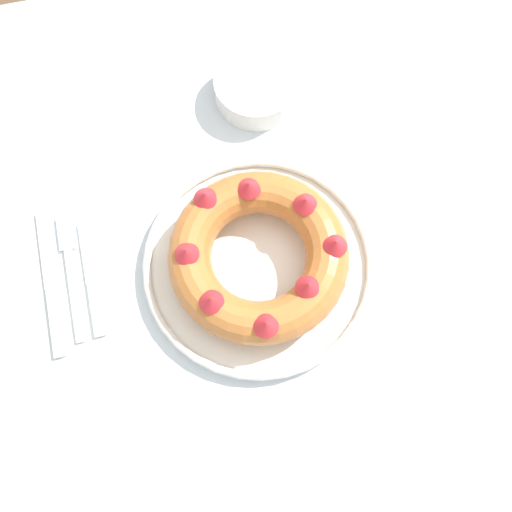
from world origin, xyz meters
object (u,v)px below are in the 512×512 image
(cake_knife, at_px, (93,285))
(side_bowl, at_px, (256,88))
(bundt_cake, at_px, (256,256))
(serving_knife, at_px, (52,292))
(serving_dish, at_px, (256,265))
(fork, at_px, (71,267))

(cake_knife, height_order, side_bowl, side_bowl)
(bundt_cake, bearing_deg, serving_knife, 174.46)
(serving_dish, bearing_deg, fork, 167.37)
(serving_dish, bearing_deg, cake_knife, 173.98)
(serving_dish, height_order, side_bowl, side_bowl)
(cake_knife, bearing_deg, fork, 126.70)
(fork, distance_m, cake_knife, 0.05)
(side_bowl, bearing_deg, fork, -145.75)
(serving_dish, xyz_separation_m, bundt_cake, (0.00, -0.00, 0.04))
(serving_dish, distance_m, cake_knife, 0.24)
(serving_dish, bearing_deg, side_bowl, 77.11)
(serving_dish, distance_m, fork, 0.28)
(side_bowl, bearing_deg, serving_knife, -144.72)
(bundt_cake, relative_size, cake_knife, 1.42)
(serving_knife, bearing_deg, cake_knife, 1.80)
(fork, relative_size, cake_knife, 1.10)
(serving_dish, xyz_separation_m, side_bowl, (0.07, 0.29, 0.01))
(serving_dish, distance_m, serving_knife, 0.30)
(bundt_cake, relative_size, serving_knife, 1.13)
(bundt_cake, xyz_separation_m, cake_knife, (-0.24, 0.03, -0.05))
(bundt_cake, height_order, side_bowl, bundt_cake)
(serving_dish, bearing_deg, serving_knife, 174.47)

